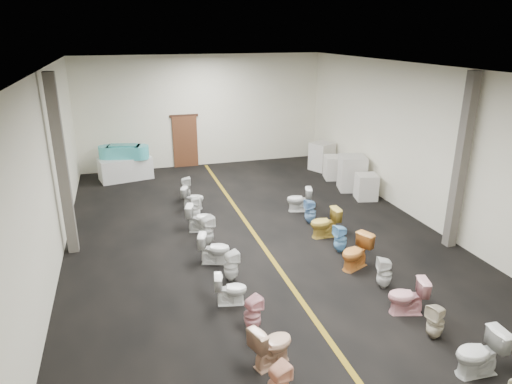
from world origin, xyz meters
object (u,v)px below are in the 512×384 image
toilet_left_4 (231,289)px  toilet_left_11 (185,188)px  toilet_right_5 (356,252)px  toilet_right_3 (407,296)px  toilet_right_2 (436,322)px  toilet_right_6 (340,239)px  appliance_crate_b (352,173)px  toilet_right_9 (299,199)px  appliance_crate_c (335,167)px  display_table (126,168)px  toilet_left_7 (207,231)px  bathtub (124,152)px  toilet_right_4 (384,273)px  toilet_left_10 (193,198)px  appliance_crate_d (322,156)px  toilet_left_8 (200,218)px  toilet_left_6 (214,249)px  toilet_right_8 (310,212)px  toilet_left_5 (231,266)px  toilet_left_9 (195,208)px  appliance_crate_a (366,187)px  toilet_left_3 (252,314)px  toilet_right_7 (325,223)px  toilet_left_2 (272,344)px  toilet_right_1 (479,353)px

toilet_left_4 → toilet_left_11: size_ratio=0.90×
toilet_right_5 → toilet_right_3: bearing=-20.9°
toilet_right_2 → toilet_right_6: (-0.08, 3.66, 0.02)m
appliance_crate_b → toilet_right_9: (-2.56, -1.40, -0.22)m
appliance_crate_c → display_table: bearing=163.8°
toilet_left_4 → toilet_right_9: toilet_right_9 is taller
toilet_left_7 → appliance_crate_b: bearing=-80.3°
bathtub → toilet_right_4: bathtub is taller
toilet_right_4 → toilet_left_10: bearing=-135.7°
appliance_crate_d → toilet_left_8: size_ratio=1.41×
appliance_crate_b → toilet_right_3: (-2.56, -7.15, -0.23)m
toilet_left_6 → toilet_right_8: size_ratio=1.05×
toilet_left_5 → toilet_left_9: toilet_left_5 is taller
toilet_right_4 → appliance_crate_d: bearing=179.9°
toilet_left_9 → toilet_right_8: (3.18, -1.32, 0.02)m
appliance_crate_a → toilet_right_2: bearing=-109.9°
bathtub → toilet_left_11: (1.86, -2.84, -0.69)m
toilet_right_8 → appliance_crate_c: bearing=147.5°
toilet_left_7 → toilet_left_11: toilet_left_7 is taller
bathtub → toilet_left_7: 6.81m
bathtub → toilet_left_7: size_ratio=2.27×
toilet_left_7 → toilet_left_10: size_ratio=1.14×
toilet_left_4 → toilet_left_9: bearing=10.7°
appliance_crate_c → toilet_left_11: (-5.81, -0.61, -0.06)m
toilet_left_10 → toilet_left_3: bearing=-157.8°
toilet_right_7 → toilet_left_2: bearing=-33.4°
toilet_right_2 → toilet_left_2: bearing=-110.3°
bathtub → appliance_crate_c: size_ratio=2.09×
toilet_left_5 → appliance_crate_c: bearing=-55.0°
appliance_crate_a → toilet_left_4: size_ratio=1.26×
appliance_crate_a → appliance_crate_b: 1.04m
toilet_left_6 → toilet_right_4: toilet_left_6 is taller
appliance_crate_a → toilet_right_6: 4.20m
toilet_right_2 → toilet_right_8: bearing=164.3°
toilet_right_2 → toilet_right_9: 6.58m
appliance_crate_c → toilet_left_8: 6.70m
appliance_crate_b → toilet_left_10: size_ratio=1.73×
appliance_crate_b → toilet_left_2: (-5.61, -7.77, -0.22)m
bathtub → appliance_crate_b: bathtub is taller
toilet_left_5 → toilet_left_7: 1.96m
toilet_left_6 → toilet_left_9: bearing=18.5°
appliance_crate_a → appliance_crate_d: 3.58m
bathtub → toilet_left_8: bathtub is taller
toilet_right_6 → toilet_right_7: toilet_right_7 is taller
toilet_left_4 → toilet_left_8: (0.05, 3.79, 0.06)m
toilet_left_8 → display_table: bearing=35.8°
toilet_left_6 → toilet_right_6: toilet_left_6 is taller
toilet_left_3 → toilet_left_6: bearing=-17.9°
toilet_left_7 → toilet_right_1: 6.91m
toilet_right_7 → appliance_crate_a: bearing=133.2°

